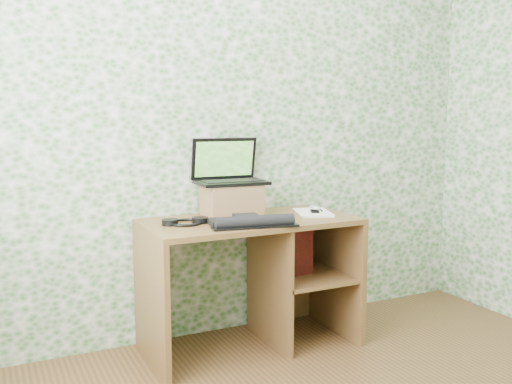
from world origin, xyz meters
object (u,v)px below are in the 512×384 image
notepad (313,212)px  riser (232,200)px  desk (260,262)px  keyboard (250,221)px  laptop (228,173)px

notepad → riser: bearing=-179.4°
desk → notepad: (0.34, -0.03, 0.28)m
desk → riser: 0.40m
desk → keyboard: size_ratio=2.56×
desk → keyboard: 0.39m
keyboard → notepad: 0.52m
riser → keyboard: riser is taller
riser → notepad: size_ratio=1.12×
riser → laptop: laptop is taller
desk → riser: size_ratio=3.85×
notepad → keyboard: bearing=-143.1°
laptop → notepad: size_ratio=1.47×
riser → keyboard: size_ratio=0.66×
keyboard → riser: bearing=94.7°
desk → keyboard: (-0.16, -0.20, 0.29)m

